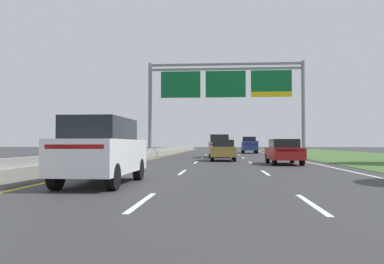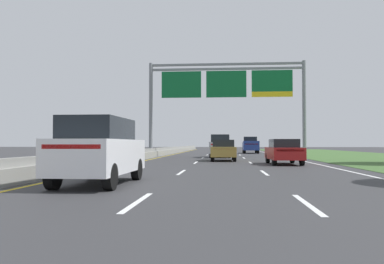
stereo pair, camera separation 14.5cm
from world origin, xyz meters
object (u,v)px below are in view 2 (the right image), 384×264
object	(u,v)px
car_red_right_lane_sedan	(284,151)
car_white_left_lane_suv	(100,150)
car_gold_centre_lane_sedan	(223,150)
car_silver_centre_lane_suv	(221,146)
overhead_sign_gantry	(226,89)
pickup_truck_blue	(250,145)

from	to	relation	value
car_red_right_lane_sedan	car_white_left_lane_suv	bearing A→B (deg)	147.67
car_gold_centre_lane_sedan	car_red_right_lane_sedan	bearing A→B (deg)	-142.23
car_white_left_lane_suv	car_gold_centre_lane_sedan	xyz separation A→B (m)	(3.90, 17.39, -0.28)
car_white_left_lane_suv	car_silver_centre_lane_suv	distance (m)	24.73
overhead_sign_gantry	car_gold_centre_lane_sedan	bearing A→B (deg)	-92.02
pickup_truck_blue	car_silver_centre_lane_suv	xyz separation A→B (m)	(-3.82, -15.94, 0.02)
pickup_truck_blue	car_red_right_lane_sedan	distance (m)	27.77
pickup_truck_blue	car_red_right_lane_sedan	bearing A→B (deg)	-178.59
car_white_left_lane_suv	overhead_sign_gantry	bearing A→B (deg)	-8.79
car_red_right_lane_sedan	car_gold_centre_lane_sedan	bearing A→B (deg)	37.33
car_gold_centre_lane_sedan	car_white_left_lane_suv	bearing A→B (deg)	166.74
car_gold_centre_lane_sedan	overhead_sign_gantry	bearing A→B (deg)	-2.63
car_gold_centre_lane_sedan	car_red_right_lane_sedan	size ratio (longest dim) A/B	1.00
pickup_truck_blue	car_white_left_lane_suv	xyz separation A→B (m)	(-7.46, -40.40, 0.02)
pickup_truck_blue	car_silver_centre_lane_suv	distance (m)	16.39
car_gold_centre_lane_sedan	car_red_right_lane_sedan	distance (m)	6.07
overhead_sign_gantry	car_silver_centre_lane_suv	distance (m)	5.56
overhead_sign_gantry	car_white_left_lane_suv	distance (m)	26.36
pickup_truck_blue	car_white_left_lane_suv	size ratio (longest dim) A/B	1.15
overhead_sign_gantry	car_gold_centre_lane_sedan	world-z (taller)	overhead_sign_gantry
car_red_right_lane_sedan	car_silver_centre_lane_suv	bearing A→B (deg)	17.75
overhead_sign_gantry	car_white_left_lane_suv	world-z (taller)	overhead_sign_gantry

